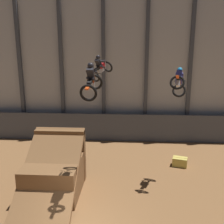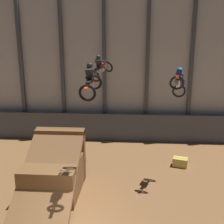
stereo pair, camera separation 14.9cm
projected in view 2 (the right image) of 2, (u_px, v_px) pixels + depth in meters
name	position (u px, v px, depth m)	size (l,w,h in m)	color
arena_back_wall	(104.00, 66.00, 20.84)	(32.00, 0.40, 11.92)	#ADB2B7
lower_barrier	(104.00, 127.00, 21.20)	(31.36, 0.20, 2.23)	#474C56
dirt_ramp	(55.00, 171.00, 13.72)	(2.75, 4.78, 3.12)	brown
rider_bike_left_air	(101.00, 68.00, 16.19)	(1.51, 1.80, 1.66)	black
rider_bike_center_air	(91.00, 82.00, 11.12)	(0.84, 1.85, 1.58)	black
rider_bike_right_air	(178.00, 83.00, 13.54)	(1.16, 1.81, 1.67)	black
traffic_cone_arena_edge	(70.00, 166.00, 16.16)	(0.36, 0.36, 0.58)	black
hay_bale_trackside	(180.00, 162.00, 16.66)	(1.03, 0.83, 0.57)	#CCB751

